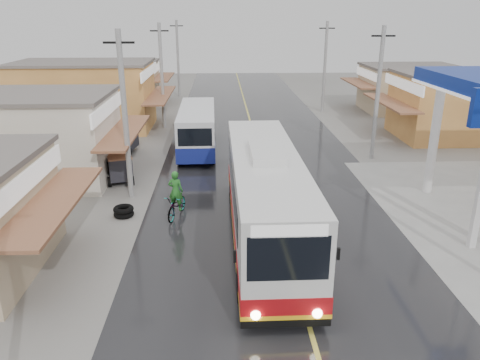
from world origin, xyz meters
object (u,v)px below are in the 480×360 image
(coach_bus, at_px, (265,196))
(tyre_stack, at_px, (124,211))
(second_bus, at_px, (197,128))
(cyclist, at_px, (177,202))
(tricycle_near, at_px, (119,166))
(tricycle_far, at_px, (124,139))

(coach_bus, height_order, tyre_stack, coach_bus)
(coach_bus, height_order, second_bus, coach_bus)
(cyclist, relative_size, tricycle_near, 1.03)
(second_bus, relative_size, cyclist, 3.82)
(cyclist, bearing_deg, tyre_stack, -168.93)
(cyclist, distance_m, tricycle_far, 11.35)
(cyclist, xyz_separation_m, tricycle_near, (-3.47, 4.81, 0.15))
(tricycle_far, distance_m, tyre_stack, 10.53)
(coach_bus, bearing_deg, tricycle_near, 134.87)
(second_bus, distance_m, tricycle_near, 7.17)
(cyclist, xyz_separation_m, tyre_stack, (-2.41, 0.18, -0.50))
(second_bus, distance_m, cyclist, 10.81)
(second_bus, relative_size, tricycle_far, 3.66)
(coach_bus, bearing_deg, second_bus, 103.53)
(cyclist, height_order, tricycle_far, cyclist)
(coach_bus, xyz_separation_m, tricycle_far, (-8.00, 12.82, -0.91))
(tricycle_near, distance_m, tyre_stack, 4.79)
(tricycle_near, xyz_separation_m, tricycle_far, (-0.81, 5.70, 0.05))
(tyre_stack, bearing_deg, tricycle_near, 102.91)
(tricycle_near, relative_size, tricycle_far, 0.93)
(coach_bus, distance_m, tricycle_far, 15.14)
(cyclist, relative_size, tyre_stack, 2.43)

